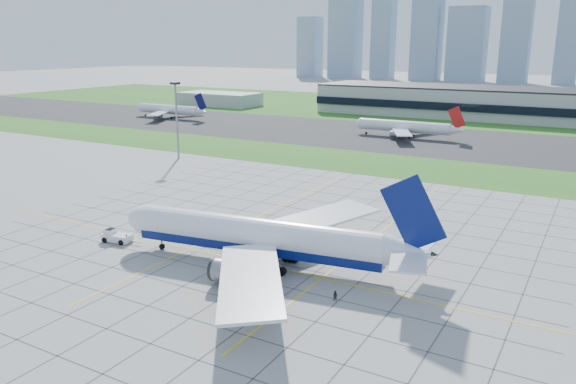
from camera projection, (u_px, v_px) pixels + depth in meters
name	position (u px, v px, depth m)	size (l,w,h in m)	color
ground	(239.00, 255.00, 103.71)	(1400.00, 1400.00, 0.00)	#9D9D97
grass_median	(400.00, 166.00, 179.20)	(700.00, 35.00, 0.04)	#28691E
asphalt_taxiway	(445.00, 141.00, 225.33)	(700.00, 75.00, 0.04)	#383838
grass_far	(496.00, 113.00, 317.61)	(700.00, 145.00, 0.04)	#28691E
apron_markings	(272.00, 238.00, 112.80)	(120.00, 130.00, 0.03)	#474744
terminal	(573.00, 107.00, 275.29)	(260.00, 43.00, 15.80)	#B7B7B2
service_block	(220.00, 99.00, 355.75)	(50.00, 25.00, 8.00)	#B7B7B2
light_mast	(176.00, 111.00, 187.75)	(2.50, 2.50, 25.60)	gray
city_skyline	(544.00, 21.00, 528.99)	(523.00, 32.40, 160.00)	#8DA2B8
airliner	(260.00, 237.00, 98.06)	(59.05, 59.44, 18.65)	white
pushback_tug	(116.00, 236.00, 110.52)	(8.75, 3.72, 2.40)	white
crew_near	(127.00, 239.00, 109.30)	(0.68, 0.45, 1.87)	black
crew_far	(335.00, 296.00, 84.90)	(0.81, 0.63, 1.67)	black
distant_jet_0	(170.00, 109.00, 294.38)	(43.76, 42.66, 14.08)	white
distant_jet_1	(406.00, 127.00, 233.46)	(43.88, 42.66, 14.08)	white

